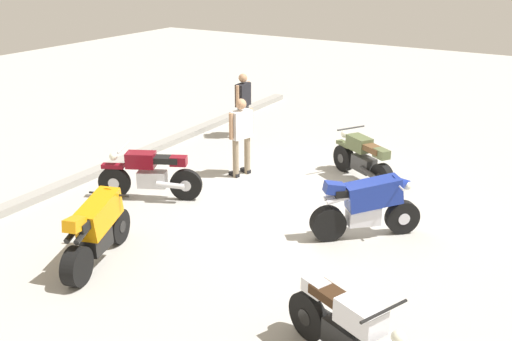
{
  "coord_description": "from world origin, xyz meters",
  "views": [
    {
      "loc": [
        -9.44,
        -4.6,
        4.65
      ],
      "look_at": [
        -0.8,
        0.71,
        0.75
      ],
      "focal_mm": 40.28,
      "sensor_mm": 36.0,
      "label": 1
    }
  ],
  "objects_px": {
    "person_in_white_shirt": "(241,132)",
    "motorcycle_orange_sportbike": "(97,228)",
    "motorcycle_silver_cruiser": "(349,331)",
    "motorcycle_olive_vintage": "(363,159)",
    "person_in_black_shirt": "(243,101)",
    "motorcycle_blue_sportbike": "(367,205)",
    "motorcycle_maroon_cruiser": "(150,174)"
  },
  "relations": [
    {
      "from": "motorcycle_silver_cruiser",
      "to": "person_in_white_shirt",
      "type": "distance_m",
      "value": 6.46
    },
    {
      "from": "motorcycle_silver_cruiser",
      "to": "motorcycle_olive_vintage",
      "type": "relative_size",
      "value": 1.13
    },
    {
      "from": "motorcycle_silver_cruiser",
      "to": "person_in_white_shirt",
      "type": "relative_size",
      "value": 1.14
    },
    {
      "from": "motorcycle_olive_vintage",
      "to": "motorcycle_orange_sportbike",
      "type": "distance_m",
      "value": 5.88
    },
    {
      "from": "person_in_black_shirt",
      "to": "motorcycle_blue_sportbike",
      "type": "bearing_deg",
      "value": 140.72
    },
    {
      "from": "motorcycle_maroon_cruiser",
      "to": "motorcycle_blue_sportbike",
      "type": "height_order",
      "value": "motorcycle_blue_sportbike"
    },
    {
      "from": "motorcycle_silver_cruiser",
      "to": "person_in_black_shirt",
      "type": "xyz_separation_m",
      "value": [
        7.02,
        5.99,
        0.44
      ]
    },
    {
      "from": "person_in_black_shirt",
      "to": "person_in_white_shirt",
      "type": "xyz_separation_m",
      "value": [
        -2.4,
        -1.5,
        0.03
      ]
    },
    {
      "from": "motorcycle_silver_cruiser",
      "to": "motorcycle_orange_sportbike",
      "type": "distance_m",
      "value": 4.35
    },
    {
      "from": "person_in_black_shirt",
      "to": "person_in_white_shirt",
      "type": "distance_m",
      "value": 2.83
    },
    {
      "from": "motorcycle_blue_sportbike",
      "to": "motorcycle_olive_vintage",
      "type": "xyz_separation_m",
      "value": [
        2.38,
        1.02,
        -0.11
      ]
    },
    {
      "from": "motorcycle_silver_cruiser",
      "to": "person_in_white_shirt",
      "type": "height_order",
      "value": "person_in_white_shirt"
    },
    {
      "from": "motorcycle_silver_cruiser",
      "to": "person_in_black_shirt",
      "type": "relative_size",
      "value": 1.17
    },
    {
      "from": "motorcycle_maroon_cruiser",
      "to": "person_in_white_shirt",
      "type": "height_order",
      "value": "person_in_white_shirt"
    },
    {
      "from": "motorcycle_orange_sportbike",
      "to": "person_in_black_shirt",
      "type": "xyz_separation_m",
      "value": [
        6.76,
        1.64,
        0.37
      ]
    },
    {
      "from": "motorcycle_blue_sportbike",
      "to": "motorcycle_silver_cruiser",
      "type": "distance_m",
      "value": 3.48
    },
    {
      "from": "person_in_black_shirt",
      "to": "person_in_white_shirt",
      "type": "height_order",
      "value": "person_in_white_shirt"
    },
    {
      "from": "motorcycle_silver_cruiser",
      "to": "person_in_white_shirt",
      "type": "bearing_deg",
      "value": 156.95
    },
    {
      "from": "motorcycle_maroon_cruiser",
      "to": "motorcycle_blue_sportbike",
      "type": "xyz_separation_m",
      "value": [
        0.72,
        -4.25,
        0.07
      ]
    },
    {
      "from": "motorcycle_maroon_cruiser",
      "to": "motorcycle_silver_cruiser",
      "type": "relative_size",
      "value": 0.97
    },
    {
      "from": "motorcycle_maroon_cruiser",
      "to": "person_in_black_shirt",
      "type": "height_order",
      "value": "person_in_black_shirt"
    },
    {
      "from": "motorcycle_silver_cruiser",
      "to": "motorcycle_olive_vintage",
      "type": "distance_m",
      "value": 6.06
    },
    {
      "from": "motorcycle_maroon_cruiser",
      "to": "motorcycle_silver_cruiser",
      "type": "bearing_deg",
      "value": 127.48
    },
    {
      "from": "person_in_white_shirt",
      "to": "motorcycle_orange_sportbike",
      "type": "bearing_deg",
      "value": 107.07
    },
    {
      "from": "motorcycle_orange_sportbike",
      "to": "person_in_white_shirt",
      "type": "bearing_deg",
      "value": -16.36
    },
    {
      "from": "motorcycle_olive_vintage",
      "to": "motorcycle_silver_cruiser",
      "type": "bearing_deg",
      "value": 141.7
    },
    {
      "from": "person_in_white_shirt",
      "to": "motorcycle_maroon_cruiser",
      "type": "bearing_deg",
      "value": 83.0
    },
    {
      "from": "motorcycle_maroon_cruiser",
      "to": "motorcycle_silver_cruiser",
      "type": "height_order",
      "value": "same"
    },
    {
      "from": "motorcycle_olive_vintage",
      "to": "motorcycle_maroon_cruiser",
      "type": "bearing_deg",
      "value": 75.42
    },
    {
      "from": "motorcycle_silver_cruiser",
      "to": "motorcycle_orange_sportbike",
      "type": "height_order",
      "value": "motorcycle_orange_sportbike"
    },
    {
      "from": "motorcycle_olive_vintage",
      "to": "motorcycle_orange_sportbike",
      "type": "relative_size",
      "value": 0.91
    },
    {
      "from": "motorcycle_silver_cruiser",
      "to": "motorcycle_maroon_cruiser",
      "type": "bearing_deg",
      "value": 176.87
    }
  ]
}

